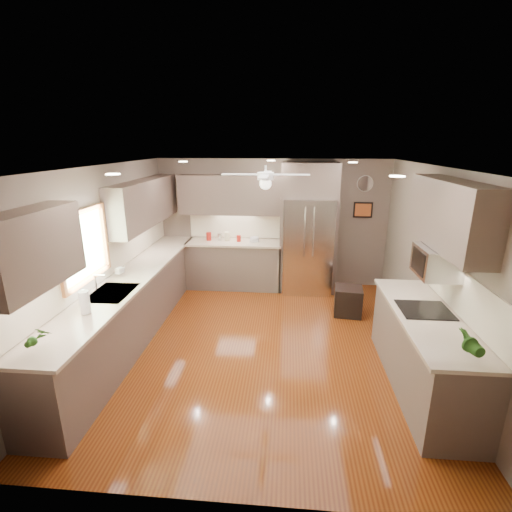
# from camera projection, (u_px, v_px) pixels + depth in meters

# --- Properties ---
(floor) EXTENTS (5.00, 5.00, 0.00)m
(floor) POSITION_uv_depth(u_px,v_px,m) (263.00, 344.00, 5.37)
(floor) COLOR #55200B
(floor) RESTS_ON ground
(ceiling) EXTENTS (5.00, 5.00, 0.00)m
(ceiling) POSITION_uv_depth(u_px,v_px,m) (264.00, 167.00, 4.63)
(ceiling) COLOR white
(ceiling) RESTS_ON ground
(wall_back) EXTENTS (4.50, 0.00, 4.50)m
(wall_back) POSITION_uv_depth(u_px,v_px,m) (272.00, 223.00, 7.38)
(wall_back) COLOR #6A5C51
(wall_back) RESTS_ON ground
(wall_front) EXTENTS (4.50, 0.00, 4.50)m
(wall_front) POSITION_uv_depth(u_px,v_px,m) (240.00, 370.00, 2.62)
(wall_front) COLOR #6A5C51
(wall_front) RESTS_ON ground
(wall_left) EXTENTS (0.00, 5.00, 5.00)m
(wall_left) POSITION_uv_depth(u_px,v_px,m) (103.00, 257.00, 5.19)
(wall_left) COLOR #6A5C51
(wall_left) RESTS_ON ground
(wall_right) EXTENTS (0.00, 5.00, 5.00)m
(wall_right) POSITION_uv_depth(u_px,v_px,m) (436.00, 266.00, 4.81)
(wall_right) COLOR #6A5C51
(wall_right) RESTS_ON ground
(canister_a) EXTENTS (0.13, 0.13, 0.16)m
(canister_a) POSITION_uv_depth(u_px,v_px,m) (209.00, 236.00, 7.30)
(canister_a) COLOR maroon
(canister_a) RESTS_ON back_run
(canister_b) EXTENTS (0.11, 0.11, 0.14)m
(canister_b) POSITION_uv_depth(u_px,v_px,m) (220.00, 237.00, 7.31)
(canister_b) COLOR silver
(canister_b) RESTS_ON back_run
(canister_c) EXTENTS (0.11, 0.11, 0.17)m
(canister_c) POSITION_uv_depth(u_px,v_px,m) (227.00, 236.00, 7.27)
(canister_c) COLOR beige
(canister_c) RESTS_ON back_run
(canister_d) EXTENTS (0.09, 0.09, 0.13)m
(canister_d) POSITION_uv_depth(u_px,v_px,m) (239.00, 238.00, 7.22)
(canister_d) COLOR maroon
(canister_d) RESTS_ON back_run
(soap_bottle) EXTENTS (0.10, 0.10, 0.18)m
(soap_bottle) POSITION_uv_depth(u_px,v_px,m) (120.00, 270.00, 5.35)
(soap_bottle) COLOR white
(soap_bottle) RESTS_ON left_run
(potted_plant_left) EXTENTS (0.16, 0.11, 0.29)m
(potted_plant_left) POSITION_uv_depth(u_px,v_px,m) (37.00, 337.00, 3.39)
(potted_plant_left) COLOR #225117
(potted_plant_left) RESTS_ON left_run
(potted_plant_right) EXTENTS (0.21, 0.18, 0.33)m
(potted_plant_right) POSITION_uv_depth(u_px,v_px,m) (469.00, 343.00, 3.26)
(potted_plant_right) COLOR #225117
(potted_plant_right) RESTS_ON right_run
(bowl) EXTENTS (0.24, 0.24, 0.05)m
(bowl) POSITION_uv_depth(u_px,v_px,m) (254.00, 241.00, 7.17)
(bowl) COLOR beige
(bowl) RESTS_ON back_run
(left_run) EXTENTS (0.65, 4.70, 1.45)m
(left_run) POSITION_uv_depth(u_px,v_px,m) (133.00, 304.00, 5.53)
(left_run) COLOR brown
(left_run) RESTS_ON ground
(back_run) EXTENTS (1.85, 0.65, 1.45)m
(back_run) POSITION_uv_depth(u_px,v_px,m) (235.00, 263.00, 7.38)
(back_run) COLOR brown
(back_run) RESTS_ON ground
(uppers) EXTENTS (4.50, 4.70, 0.95)m
(uppers) POSITION_uv_depth(u_px,v_px,m) (218.00, 206.00, 5.56)
(uppers) COLOR brown
(uppers) RESTS_ON wall_left
(window) EXTENTS (0.05, 1.12, 0.92)m
(window) POSITION_uv_depth(u_px,v_px,m) (84.00, 246.00, 4.62)
(window) COLOR #BFF2B2
(window) RESTS_ON wall_left
(sink) EXTENTS (0.50, 0.70, 0.32)m
(sink) POSITION_uv_depth(u_px,v_px,m) (112.00, 295.00, 4.78)
(sink) COLOR silver
(sink) RESTS_ON left_run
(refrigerator) EXTENTS (1.06, 0.75, 2.45)m
(refrigerator) POSITION_uv_depth(u_px,v_px,m) (308.00, 231.00, 7.02)
(refrigerator) COLOR silver
(refrigerator) RESTS_ON ground
(right_run) EXTENTS (0.70, 2.20, 1.45)m
(right_run) POSITION_uv_depth(u_px,v_px,m) (424.00, 350.00, 4.30)
(right_run) COLOR brown
(right_run) RESTS_ON ground
(microwave) EXTENTS (0.43, 0.55, 0.34)m
(microwave) POSITION_uv_depth(u_px,v_px,m) (437.00, 262.00, 4.24)
(microwave) COLOR silver
(microwave) RESTS_ON wall_right
(ceiling_fan) EXTENTS (1.18, 1.18, 0.32)m
(ceiling_fan) POSITION_uv_depth(u_px,v_px,m) (266.00, 178.00, 4.97)
(ceiling_fan) COLOR white
(ceiling_fan) RESTS_ON ceiling
(recessed_lights) EXTENTS (2.84, 3.14, 0.01)m
(recessed_lights) POSITION_uv_depth(u_px,v_px,m) (263.00, 165.00, 5.02)
(recessed_lights) COLOR white
(recessed_lights) RESTS_ON ceiling
(wall_clock) EXTENTS (0.30, 0.03, 0.30)m
(wall_clock) POSITION_uv_depth(u_px,v_px,m) (365.00, 184.00, 6.99)
(wall_clock) COLOR white
(wall_clock) RESTS_ON wall_back
(framed_print) EXTENTS (0.36, 0.03, 0.30)m
(framed_print) POSITION_uv_depth(u_px,v_px,m) (363.00, 210.00, 7.13)
(framed_print) COLOR black
(framed_print) RESTS_ON wall_back
(stool) EXTENTS (0.49, 0.49, 0.50)m
(stool) POSITION_uv_depth(u_px,v_px,m) (348.00, 301.00, 6.24)
(stool) COLOR black
(stool) RESTS_ON ground
(paper_towel) EXTENTS (0.11, 0.11, 0.28)m
(paper_towel) POSITION_uv_depth(u_px,v_px,m) (85.00, 302.00, 4.14)
(paper_towel) COLOR white
(paper_towel) RESTS_ON left_run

